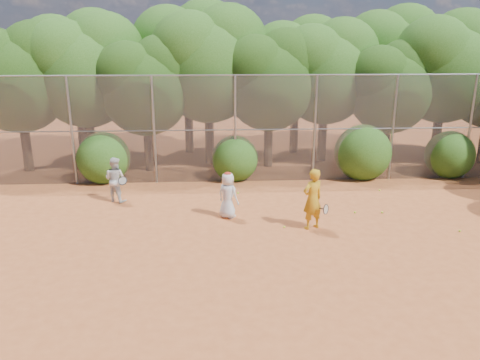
{
  "coord_description": "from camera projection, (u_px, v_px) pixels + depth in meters",
  "views": [
    {
      "loc": [
        -1.72,
        -11.2,
        5.24
      ],
      "look_at": [
        -1.0,
        2.5,
        1.1
      ],
      "focal_mm": 35.0,
      "sensor_mm": 36.0,
      "label": 1
    }
  ],
  "objects": [
    {
      "name": "bush_2",
      "position": [
        363.0,
        150.0,
        18.22
      ],
      "size": [
        2.2,
        2.2,
        2.2
      ],
      "primitive_type": "sphere",
      "color": "#244F13",
      "rests_on": "ground"
    },
    {
      "name": "player_teen",
      "position": [
        228.0,
        195.0,
        14.14
      ],
      "size": [
        0.83,
        0.78,
        1.45
      ],
      "rotation": [
        0.0,
        0.0,
        2.5
      ],
      "color": "silver",
      "rests_on": "ground"
    },
    {
      "name": "player_white",
      "position": [
        115.0,
        179.0,
        15.57
      ],
      "size": [
        0.92,
        0.83,
        1.52
      ],
      "rotation": [
        0.0,
        0.0,
        2.71
      ],
      "color": "silver",
      "rests_on": "ground"
    },
    {
      "name": "tree_9",
      "position": [
        77.0,
        60.0,
        21.03
      ],
      "size": [
        4.83,
        4.2,
        6.62
      ],
      "color": "black",
      "rests_on": "ground"
    },
    {
      "name": "ground",
      "position": [
        283.0,
        247.0,
        12.31
      ],
      "size": [
        80.0,
        80.0,
        0.0
      ],
      "primitive_type": "plane",
      "color": "#AC5326",
      "rests_on": "ground"
    },
    {
      "name": "tree_7",
      "position": [
        446.0,
        63.0,
        19.74
      ],
      "size": [
        4.77,
        4.14,
        6.53
      ],
      "color": "black",
      "rests_on": "ground"
    },
    {
      "name": "ball_4",
      "position": [
        380.0,
        190.0,
        16.81
      ],
      "size": [
        0.07,
        0.07,
        0.07
      ],
      "primitive_type": "sphere",
      "color": "#C4E028",
      "rests_on": "ground"
    },
    {
      "name": "tree_2",
      "position": [
        146.0,
        83.0,
        18.54
      ],
      "size": [
        3.99,
        3.47,
        5.47
      ],
      "color": "black",
      "rests_on": "ground"
    },
    {
      "name": "player_yellow",
      "position": [
        313.0,
        199.0,
        13.26
      ],
      "size": [
        0.85,
        0.67,
        1.78
      ],
      "rotation": [
        0.0,
        0.0,
        3.6
      ],
      "color": "#C58E17",
      "rests_on": "ground"
    },
    {
      "name": "tree_12",
      "position": [
        390.0,
        55.0,
        22.09
      ],
      "size": [
        5.02,
        4.37,
        6.88
      ],
      "color": "black",
      "rests_on": "ground"
    },
    {
      "name": "tree_6",
      "position": [
        391.0,
        84.0,
        19.27
      ],
      "size": [
        3.86,
        3.36,
        5.29
      ],
      "color": "black",
      "rests_on": "ground"
    },
    {
      "name": "tree_5",
      "position": [
        327.0,
        68.0,
        19.94
      ],
      "size": [
        4.51,
        3.92,
        6.17
      ],
      "color": "black",
      "rests_on": "ground"
    },
    {
      "name": "ball_0",
      "position": [
        382.0,
        212.0,
        14.66
      ],
      "size": [
        0.07,
        0.07,
        0.07
      ],
      "primitive_type": "sphere",
      "color": "#C4E028",
      "rests_on": "ground"
    },
    {
      "name": "ball_3",
      "position": [
        284.0,
        227.0,
        13.52
      ],
      "size": [
        0.07,
        0.07,
        0.07
      ],
      "primitive_type": "sphere",
      "color": "#C4E028",
      "rests_on": "ground"
    },
    {
      "name": "bush_1",
      "position": [
        235.0,
        157.0,
        18.02
      ],
      "size": [
        1.8,
        1.8,
        1.8
      ],
      "primitive_type": "sphere",
      "color": "#244F13",
      "rests_on": "ground"
    },
    {
      "name": "tree_10",
      "position": [
        188.0,
        53.0,
        21.39
      ],
      "size": [
        5.15,
        4.48,
        7.06
      ],
      "color": "black",
      "rests_on": "ground"
    },
    {
      "name": "bush_0",
      "position": [
        103.0,
        156.0,
        17.74
      ],
      "size": [
        2.0,
        2.0,
        2.0
      ],
      "primitive_type": "sphere",
      "color": "#244F13",
      "rests_on": "ground"
    },
    {
      "name": "tree_0",
      "position": [
        19.0,
        74.0,
        18.39
      ],
      "size": [
        4.38,
        3.81,
        6.0
      ],
      "color": "black",
      "rests_on": "ground"
    },
    {
      "name": "ball_2",
      "position": [
        460.0,
        231.0,
        13.24
      ],
      "size": [
        0.07,
        0.07,
        0.07
      ],
      "primitive_type": "sphere",
      "color": "#C4E028",
      "rests_on": "ground"
    },
    {
      "name": "tree_1",
      "position": [
        86.0,
        67.0,
        18.93
      ],
      "size": [
        4.64,
        4.03,
        6.35
      ],
      "color": "black",
      "rests_on": "ground"
    },
    {
      "name": "tree_4",
      "position": [
        271.0,
        77.0,
        19.13
      ],
      "size": [
        4.19,
        3.64,
        5.73
      ],
      "color": "black",
      "rests_on": "ground"
    },
    {
      "name": "tree_11",
      "position": [
        297.0,
        64.0,
        21.38
      ],
      "size": [
        4.64,
        4.03,
        6.35
      ],
      "color": "black",
      "rests_on": "ground"
    },
    {
      "name": "fence_back",
      "position": [
        259.0,
        128.0,
        17.45
      ],
      "size": [
        20.05,
        0.09,
        4.03
      ],
      "color": "gray",
      "rests_on": "ground"
    },
    {
      "name": "tree_3",
      "position": [
        209.0,
        60.0,
        19.4
      ],
      "size": [
        4.89,
        4.26,
        6.7
      ],
      "color": "black",
      "rests_on": "ground"
    },
    {
      "name": "ball_1",
      "position": [
        355.0,
        212.0,
        14.66
      ],
      "size": [
        0.07,
        0.07,
        0.07
      ],
      "primitive_type": "sphere",
      "color": "#C4E028",
      "rests_on": "ground"
    },
    {
      "name": "bush_3",
      "position": [
        450.0,
        153.0,
        18.44
      ],
      "size": [
        1.9,
        1.9,
        1.9
      ],
      "primitive_type": "sphere",
      "color": "#244F13",
      "rests_on": "ground"
    }
  ]
}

